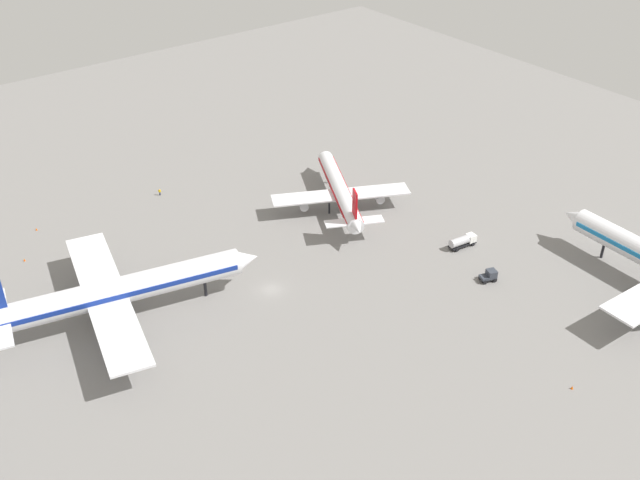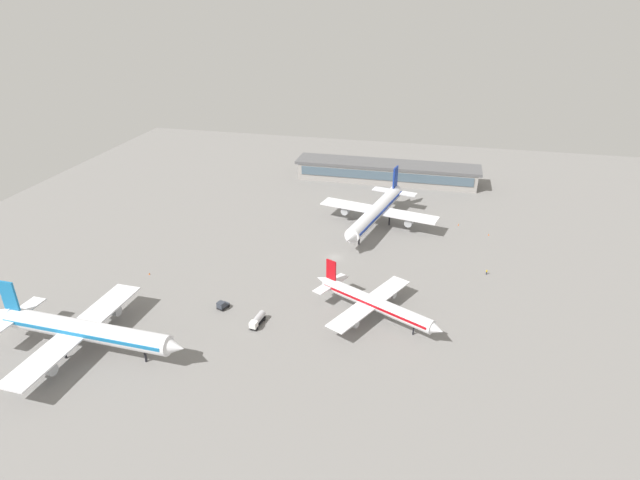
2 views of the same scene
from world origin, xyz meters
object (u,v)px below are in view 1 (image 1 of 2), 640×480
at_px(safety_cone_mid_apron, 36,229).
at_px(ground_crew_worker, 160,192).
at_px(baggage_tug, 489,275).
at_px(safety_cone_far_side, 572,387).
at_px(airplane_at_gate, 115,292).
at_px(fuel_truck, 463,241).
at_px(safety_cone_near_gate, 24,260).
at_px(airplane_distant, 340,191).

bearing_deg(safety_cone_mid_apron, ground_crew_worker, 85.42).
height_order(baggage_tug, safety_cone_far_side, baggage_tug).
height_order(airplane_at_gate, baggage_tug, airplane_at_gate).
distance_m(fuel_truck, ground_crew_worker, 72.36).
xyz_separation_m(ground_crew_worker, safety_cone_near_gate, (8.12, -35.45, -0.55)).
xyz_separation_m(fuel_truck, ground_crew_worker, (-59.71, -40.86, -0.54)).
bearing_deg(airplane_distant, ground_crew_worker, 71.45).
bearing_deg(airplane_at_gate, airplane_distant, 19.64).
xyz_separation_m(airplane_distant, safety_cone_far_side, (70.17, -6.92, -4.11)).
xyz_separation_m(airplane_distant, fuel_truck, (29.05, 10.31, -3.02)).
bearing_deg(fuel_truck, safety_cone_mid_apron, 145.32).
relative_size(safety_cone_mid_apron, safety_cone_far_side, 1.00).
bearing_deg(safety_cone_far_side, ground_crew_worker, -166.81).
relative_size(airplane_at_gate, safety_cone_near_gate, 91.14).
height_order(airplane_at_gate, ground_crew_worker, airplane_at_gate).
xyz_separation_m(fuel_truck, safety_cone_mid_apron, (-62.05, -70.00, -1.09)).
xyz_separation_m(ground_crew_worker, safety_cone_mid_apron, (-2.33, -29.14, -0.55)).
height_order(fuel_truck, safety_cone_near_gate, fuel_truck).
xyz_separation_m(airplane_at_gate, airplane_distant, (-7.14, 58.44, -1.69)).
relative_size(ground_crew_worker, safety_cone_far_side, 2.78).
distance_m(ground_crew_worker, safety_cone_mid_apron, 29.23).
bearing_deg(safety_cone_mid_apron, airplane_at_gate, 1.78).
bearing_deg(safety_cone_mid_apron, baggage_tug, 41.43).
distance_m(airplane_at_gate, safety_cone_mid_apron, 40.57).
bearing_deg(ground_crew_worker, airplane_at_gate, 166.72).
distance_m(airplane_distant, fuel_truck, 30.97).
bearing_deg(safety_cone_near_gate, ground_crew_worker, 102.90).
xyz_separation_m(baggage_tug, ground_crew_worker, (-71.56, -36.07, -0.31)).
height_order(airplane_distant, ground_crew_worker, airplane_distant).
bearing_deg(safety_cone_far_side, fuel_truck, 157.27).
bearing_deg(safety_cone_far_side, safety_cone_near_gate, -147.49).
bearing_deg(airplane_distant, fuel_truck, -133.92).
relative_size(fuel_truck, baggage_tug, 1.78).
distance_m(fuel_truck, safety_cone_far_side, 44.59).
distance_m(airplane_distant, safety_cone_mid_apron, 68.33).
relative_size(airplane_at_gate, airplane_distant, 1.48).
distance_m(airplane_at_gate, fuel_truck, 72.31).
xyz_separation_m(airplane_distant, ground_crew_worker, (-30.66, -30.56, -3.56)).
bearing_deg(safety_cone_near_gate, fuel_truck, 55.94).
bearing_deg(airplane_at_gate, safety_cone_far_side, -38.06).
xyz_separation_m(airplane_at_gate, safety_cone_near_gate, (-29.68, -7.57, -5.81)).
height_order(ground_crew_worker, safety_cone_mid_apron, ground_crew_worker).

